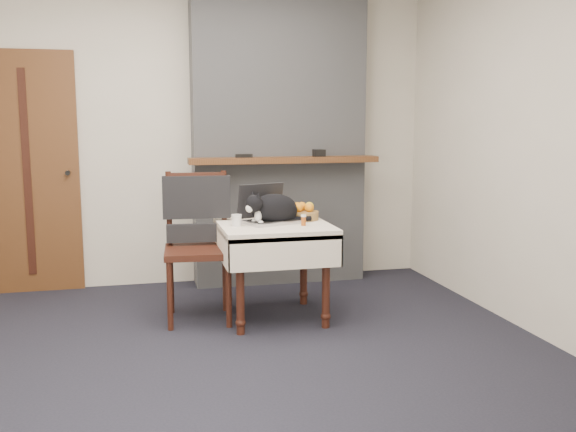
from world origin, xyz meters
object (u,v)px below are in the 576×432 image
fruit_basket (303,213)px  chair (197,225)px  pill_bottle (304,220)px  door (28,173)px  laptop (267,213)px  side_table (274,239)px  cat (275,209)px  cream_jar (237,220)px

fruit_basket → chair: (-0.78, 0.06, -0.07)m
pill_bottle → chair: chair is taller
door → laptop: bearing=-32.5°
laptop → side_table: bearing=-83.3°
laptop → fruit_basket: bearing=-9.4°
fruit_basket → chair: 0.79m
laptop → fruit_basket: 0.29m
door → cat: 2.20m
laptop → cream_jar: bearing=-174.3°
pill_bottle → chair: 0.79m
cream_jar → fruit_basket: (0.53, 0.17, 0.01)m
pill_bottle → fruit_basket: bearing=75.4°
laptop → fruit_basket: laptop is taller
door → pill_bottle: door is taller
laptop → cat: 0.09m
door → side_table: bearing=-33.6°
cream_jar → fruit_basket: size_ratio=0.36×
door → fruit_basket: bearing=-27.6°
side_table → cream_jar: (-0.28, -0.04, 0.15)m
door → pill_bottle: 2.43m
side_table → laptop: 0.20m
cream_jar → chair: size_ratio=0.08×
door → laptop: 2.13m
door → chair: (1.29, -1.02, -0.32)m
door → fruit_basket: (2.07, -1.08, -0.25)m
cat → cream_jar: size_ratio=6.36×
chair → cat: bearing=-14.3°
cat → pill_bottle: bearing=-63.2°
laptop → cream_jar: size_ratio=5.63×
side_table → fruit_basket: fruit_basket is taller
side_table → fruit_basket: size_ratio=3.46×
fruit_basket → cat: bearing=-153.9°
side_table → laptop: size_ratio=1.71×
pill_bottle → chair: bearing=155.4°
side_table → cat: bearing=53.8°
cat → chair: (-0.54, 0.18, -0.13)m
cat → cream_jar: 0.30m
side_table → cream_jar: bearing=-172.5°
door → side_table: 2.23m
side_table → pill_bottle: size_ratio=10.06×
fruit_basket → door: bearing=152.4°
pill_bottle → door: bearing=146.1°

